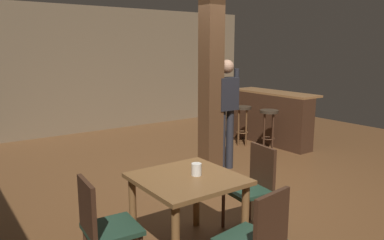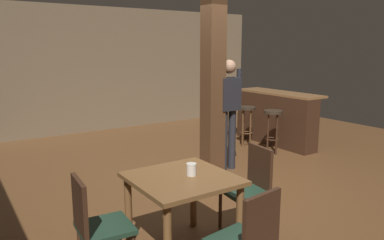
{
  "view_description": "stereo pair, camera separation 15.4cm",
  "coord_description": "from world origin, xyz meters",
  "px_view_note": "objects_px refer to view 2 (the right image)",
  "views": [
    {
      "loc": [
        -3.33,
        -3.73,
        1.9
      ],
      "look_at": [
        -0.57,
        0.12,
        0.98
      ],
      "focal_mm": 35.0,
      "sensor_mm": 36.0,
      "label": 1
    },
    {
      "loc": [
        -3.2,
        -3.82,
        1.9
      ],
      "look_at": [
        -0.57,
        0.12,
        0.98
      ],
      "focal_mm": 35.0,
      "sensor_mm": 36.0,
      "label": 2
    }
  ],
  "objects_px": {
    "bar_stool_far": "(229,113)",
    "chair_east": "(250,184)",
    "chair_south": "(248,239)",
    "bar_counter": "(275,118)",
    "dining_table": "(182,190)",
    "standing_person": "(228,107)",
    "napkin_cup": "(191,169)",
    "chair_west": "(95,223)",
    "bar_stool_near": "(273,122)",
    "bar_stool_mid": "(247,117)"
  },
  "relations": [
    {
      "from": "chair_east",
      "to": "chair_west",
      "type": "bearing_deg",
      "value": 178.53
    },
    {
      "from": "bar_stool_near",
      "to": "bar_stool_mid",
      "type": "xyz_separation_m",
      "value": [
        -0.03,
        0.65,
        -0.01
      ]
    },
    {
      "from": "chair_south",
      "to": "bar_counter",
      "type": "distance_m",
      "value": 4.9
    },
    {
      "from": "standing_person",
      "to": "bar_stool_near",
      "type": "bearing_deg",
      "value": 11.69
    },
    {
      "from": "dining_table",
      "to": "chair_south",
      "type": "relative_size",
      "value": 1.0
    },
    {
      "from": "napkin_cup",
      "to": "bar_stool_far",
      "type": "bearing_deg",
      "value": 46.34
    },
    {
      "from": "chair_east",
      "to": "bar_counter",
      "type": "distance_m",
      "value": 3.76
    },
    {
      "from": "chair_east",
      "to": "napkin_cup",
      "type": "xyz_separation_m",
      "value": [
        -0.72,
        0.02,
        0.29
      ]
    },
    {
      "from": "bar_stool_mid",
      "to": "chair_east",
      "type": "bearing_deg",
      "value": -131.3
    },
    {
      "from": "standing_person",
      "to": "bar_counter",
      "type": "bearing_deg",
      "value": 22.03
    },
    {
      "from": "chair_south",
      "to": "bar_stool_far",
      "type": "height_order",
      "value": "chair_south"
    },
    {
      "from": "chair_east",
      "to": "bar_stool_far",
      "type": "relative_size",
      "value": 1.22
    },
    {
      "from": "chair_south",
      "to": "chair_east",
      "type": "xyz_separation_m",
      "value": [
        0.78,
        0.84,
        0.0
      ]
    },
    {
      "from": "chair_west",
      "to": "napkin_cup",
      "type": "height_order",
      "value": "chair_west"
    },
    {
      "from": "chair_east",
      "to": "bar_stool_near",
      "type": "xyz_separation_m",
      "value": [
        2.33,
        1.96,
        0.08
      ]
    },
    {
      "from": "bar_counter",
      "to": "bar_stool_mid",
      "type": "height_order",
      "value": "bar_counter"
    },
    {
      "from": "chair_east",
      "to": "bar_stool_mid",
      "type": "distance_m",
      "value": 3.48
    },
    {
      "from": "chair_west",
      "to": "standing_person",
      "type": "distance_m",
      "value": 3.23
    },
    {
      "from": "chair_west",
      "to": "standing_person",
      "type": "bearing_deg",
      "value": 31.48
    },
    {
      "from": "bar_stool_far",
      "to": "bar_stool_mid",
      "type": "bearing_deg",
      "value": -97.25
    },
    {
      "from": "bar_stool_mid",
      "to": "bar_stool_far",
      "type": "relative_size",
      "value": 1.06
    },
    {
      "from": "chair_east",
      "to": "bar_counter",
      "type": "xyz_separation_m",
      "value": [
        2.87,
        2.43,
        0.02
      ]
    },
    {
      "from": "chair_east",
      "to": "bar_stool_far",
      "type": "xyz_separation_m",
      "value": [
        2.38,
        3.27,
        0.04
      ]
    },
    {
      "from": "bar_stool_near",
      "to": "chair_east",
      "type": "bearing_deg",
      "value": -139.84
    },
    {
      "from": "napkin_cup",
      "to": "chair_east",
      "type": "bearing_deg",
      "value": -1.89
    },
    {
      "from": "dining_table",
      "to": "standing_person",
      "type": "xyz_separation_m",
      "value": [
        1.89,
        1.67,
        0.39
      ]
    },
    {
      "from": "chair_east",
      "to": "bar_stool_near",
      "type": "relative_size",
      "value": 1.12
    },
    {
      "from": "dining_table",
      "to": "bar_stool_far",
      "type": "distance_m",
      "value": 4.54
    },
    {
      "from": "chair_west",
      "to": "bar_stool_far",
      "type": "xyz_separation_m",
      "value": [
        4.01,
        3.23,
        0.04
      ]
    },
    {
      "from": "bar_stool_near",
      "to": "chair_south",
      "type": "bearing_deg",
      "value": -137.97
    },
    {
      "from": "napkin_cup",
      "to": "bar_counter",
      "type": "height_order",
      "value": "bar_counter"
    },
    {
      "from": "chair_south",
      "to": "napkin_cup",
      "type": "height_order",
      "value": "chair_south"
    },
    {
      "from": "standing_person",
      "to": "bar_stool_mid",
      "type": "bearing_deg",
      "value": 36.86
    },
    {
      "from": "chair_south",
      "to": "chair_east",
      "type": "bearing_deg",
      "value": 47.01
    },
    {
      "from": "chair_west",
      "to": "bar_counter",
      "type": "height_order",
      "value": "bar_counter"
    },
    {
      "from": "chair_west",
      "to": "bar_stool_near",
      "type": "relative_size",
      "value": 1.12
    },
    {
      "from": "chair_west",
      "to": "bar_stool_far",
      "type": "bearing_deg",
      "value": 38.8
    },
    {
      "from": "chair_south",
      "to": "napkin_cup",
      "type": "distance_m",
      "value": 0.91
    },
    {
      "from": "bar_stool_near",
      "to": "bar_stool_mid",
      "type": "distance_m",
      "value": 0.65
    },
    {
      "from": "bar_stool_near",
      "to": "bar_stool_mid",
      "type": "relative_size",
      "value": 1.02
    },
    {
      "from": "bar_stool_far",
      "to": "chair_south",
      "type": "bearing_deg",
      "value": -127.59
    },
    {
      "from": "bar_stool_mid",
      "to": "dining_table",
      "type": "bearing_deg",
      "value": -140.31
    },
    {
      "from": "bar_stool_far",
      "to": "chair_east",
      "type": "bearing_deg",
      "value": -126.06
    },
    {
      "from": "dining_table",
      "to": "standing_person",
      "type": "bearing_deg",
      "value": 41.39
    },
    {
      "from": "dining_table",
      "to": "chair_east",
      "type": "relative_size",
      "value": 1.0
    },
    {
      "from": "chair_south",
      "to": "chair_east",
      "type": "distance_m",
      "value": 1.14
    },
    {
      "from": "chair_west",
      "to": "bar_stool_near",
      "type": "xyz_separation_m",
      "value": [
        3.96,
        1.92,
        0.08
      ]
    },
    {
      "from": "chair_east",
      "to": "bar_stool_mid",
      "type": "height_order",
      "value": "chair_east"
    },
    {
      "from": "dining_table",
      "to": "chair_west",
      "type": "relative_size",
      "value": 1.0
    },
    {
      "from": "chair_south",
      "to": "bar_stool_near",
      "type": "relative_size",
      "value": 1.12
    }
  ]
}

